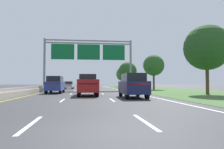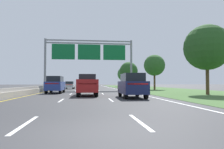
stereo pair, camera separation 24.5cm
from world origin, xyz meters
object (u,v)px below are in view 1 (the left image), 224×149
at_px(car_navy_right_lane_suv, 133,85).
at_px(car_blue_left_lane_suv, 55,84).
at_px(overhead_sign_gantry, 89,54).
at_px(roadside_tree_near, 207,48).
at_px(roadside_tree_mid, 154,65).
at_px(roadside_tree_distant, 123,74).
at_px(roadside_tree_far, 128,71).
at_px(car_silver_left_lane_sedan, 69,85).
at_px(pickup_truck_red, 88,85).

xyz_separation_m(car_navy_right_lane_suv, car_blue_left_lane_suv, (-7.85, 8.84, 0.00)).
xyz_separation_m(overhead_sign_gantry, roadside_tree_near, (12.74, -14.54, -1.05)).
height_order(roadside_tree_near, roadside_tree_mid, roadside_tree_near).
bearing_deg(car_navy_right_lane_suv, roadside_tree_distant, -8.65).
xyz_separation_m(roadside_tree_mid, roadside_tree_far, (-1.73, 16.38, -0.20)).
distance_m(overhead_sign_gantry, roadside_tree_far, 21.52).
bearing_deg(car_silver_left_lane_sedan, pickup_truck_red, -169.60).
bearing_deg(roadside_tree_mid, car_silver_left_lane_sedan, 158.35).
height_order(roadside_tree_near, roadside_tree_far, roadside_tree_near).
height_order(pickup_truck_red, roadside_tree_near, roadside_tree_near).
distance_m(pickup_truck_red, roadside_tree_far, 35.03).
bearing_deg(overhead_sign_gantry, roadside_tree_near, -48.76).
height_order(pickup_truck_red, car_navy_right_lane_suv, pickup_truck_red).
height_order(car_silver_left_lane_sedan, roadside_tree_far, roadside_tree_far).
height_order(roadside_tree_mid, roadside_tree_far, roadside_tree_far).
bearing_deg(roadside_tree_far, overhead_sign_gantry, -119.40).
bearing_deg(roadside_tree_distant, car_navy_right_lane_suv, -99.31).
xyz_separation_m(car_navy_right_lane_suv, roadside_tree_far, (6.89, 36.73, 3.27)).
height_order(pickup_truck_red, roadside_tree_distant, roadside_tree_distant).
height_order(roadside_tree_far, roadside_tree_distant, roadside_tree_far).
distance_m(roadside_tree_near, roadside_tree_mid, 16.86).
height_order(car_navy_right_lane_suv, roadside_tree_near, roadside_tree_near).
xyz_separation_m(car_blue_left_lane_suv, roadside_tree_far, (14.74, 27.88, 3.27)).
height_order(overhead_sign_gantry, roadside_tree_mid, overhead_sign_gantry).
distance_m(overhead_sign_gantry, roadside_tree_mid, 12.58).
relative_size(overhead_sign_gantry, car_blue_left_lane_suv, 3.19).
height_order(car_silver_left_lane_sedan, roadside_tree_distant, roadside_tree_distant).
relative_size(car_blue_left_lane_suv, roadside_tree_near, 0.62).
bearing_deg(roadside_tree_distant, roadside_tree_near, -89.48).
relative_size(pickup_truck_red, roadside_tree_mid, 0.82).
bearing_deg(car_navy_right_lane_suv, overhead_sign_gantry, 12.05).
xyz_separation_m(overhead_sign_gantry, roadside_tree_far, (10.53, 18.68, -1.84)).
bearing_deg(pickup_truck_red, roadside_tree_distant, -14.68).
distance_m(car_navy_right_lane_suv, roadside_tree_mid, 22.37).
relative_size(car_navy_right_lane_suv, car_silver_left_lane_sedan, 1.06).
xyz_separation_m(roadside_tree_mid, roadside_tree_distant, (0.03, 32.44, -0.33)).
bearing_deg(car_blue_left_lane_suv, roadside_tree_distant, -19.88).
bearing_deg(car_silver_left_lane_sedan, roadside_tree_far, -54.36).
xyz_separation_m(car_blue_left_lane_suv, roadside_tree_near, (16.96, -5.34, 4.06)).
height_order(overhead_sign_gantry, car_navy_right_lane_suv, overhead_sign_gantry).
relative_size(overhead_sign_gantry, pickup_truck_red, 2.78).
relative_size(car_blue_left_lane_suv, roadside_tree_mid, 0.72).
bearing_deg(car_silver_left_lane_sedan, roadside_tree_distant, -30.81).
relative_size(car_blue_left_lane_suv, car_silver_left_lane_sedan, 1.06).
distance_m(car_navy_right_lane_suv, roadside_tree_near, 10.57).
relative_size(overhead_sign_gantry, roadside_tree_mid, 2.29).
bearing_deg(roadside_tree_near, car_blue_left_lane_suv, 162.53).
relative_size(overhead_sign_gantry, roadside_tree_near, 1.96).
bearing_deg(car_silver_left_lane_sedan, roadside_tree_near, -143.04).
xyz_separation_m(pickup_truck_red, roadside_tree_mid, (12.51, 16.78, 3.50)).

